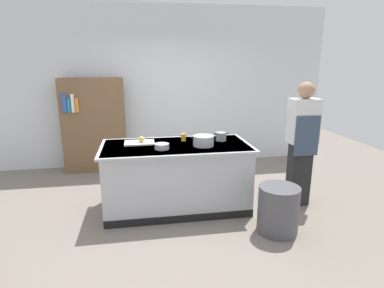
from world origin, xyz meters
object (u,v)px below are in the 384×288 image
at_px(sauce_pan, 221,136).
at_px(juice_cup, 183,137).
at_px(mixing_bowl, 162,146).
at_px(onion, 142,139).
at_px(stock_pot, 203,141).
at_px(person_chef, 302,142).
at_px(bookshelf, 94,125).
at_px(trash_bin, 278,209).

height_order(sauce_pan, juice_cup, sauce_pan).
bearing_deg(mixing_bowl, onion, 127.91).
relative_size(stock_pot, person_chef, 0.20).
height_order(stock_pot, bookshelf, bookshelf).
xyz_separation_m(stock_pot, trash_bin, (0.75, -0.74, -0.68)).
bearing_deg(onion, mixing_bowl, -52.09).
relative_size(trash_bin, bookshelf, 0.34).
bearing_deg(stock_pot, person_chef, -2.56).
relative_size(stock_pot, sauce_pan, 1.58).
height_order(stock_pot, sauce_pan, stock_pot).
relative_size(stock_pot, juice_cup, 3.38).
xyz_separation_m(trash_bin, bookshelf, (-2.39, 2.65, 0.57)).
height_order(person_chef, bookshelf, person_chef).
bearing_deg(mixing_bowl, stock_pot, 7.58).
height_order(mixing_bowl, bookshelf, bookshelf).
bearing_deg(stock_pot, onion, 162.85).
distance_m(juice_cup, trash_bin, 1.58).
bearing_deg(sauce_pan, mixing_bowl, -160.04).
bearing_deg(sauce_pan, juice_cup, 172.05).
height_order(trash_bin, bookshelf, bookshelf).
bearing_deg(juice_cup, bookshelf, 131.65).
bearing_deg(person_chef, mixing_bowl, 98.47).
relative_size(onion, stock_pot, 0.24).
distance_m(onion, trash_bin, 1.96).
distance_m(trash_bin, bookshelf, 3.61).
bearing_deg(person_chef, stock_pot, 95.54).
distance_m(trash_bin, person_chef, 1.11).
height_order(stock_pot, person_chef, person_chef).
xyz_separation_m(mixing_bowl, person_chef, (1.91, 0.01, -0.02)).
height_order(mixing_bowl, person_chef, person_chef).
relative_size(trash_bin, person_chef, 0.33).
bearing_deg(stock_pot, trash_bin, -44.70).
xyz_separation_m(onion, sauce_pan, (1.10, -0.01, -0.00)).
bearing_deg(onion, person_chef, -8.11).
relative_size(sauce_pan, trash_bin, 0.38).
bearing_deg(onion, juice_cup, 6.01).
bearing_deg(trash_bin, bookshelf, 132.10).
relative_size(juice_cup, bookshelf, 0.06).
xyz_separation_m(onion, person_chef, (2.16, -0.31, -0.05)).
bearing_deg(trash_bin, mixing_bowl, 152.76).
relative_size(stock_pot, trash_bin, 0.59).
height_order(onion, person_chef, person_chef).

